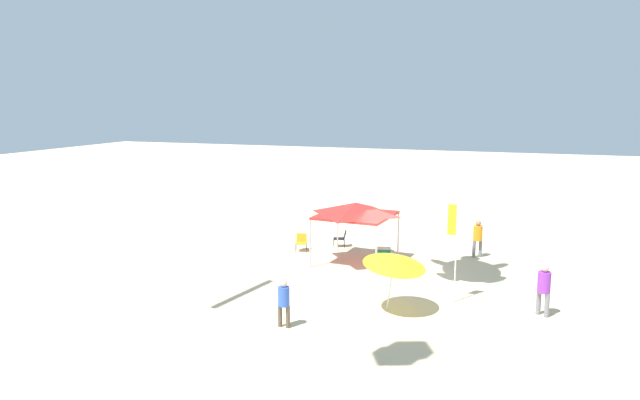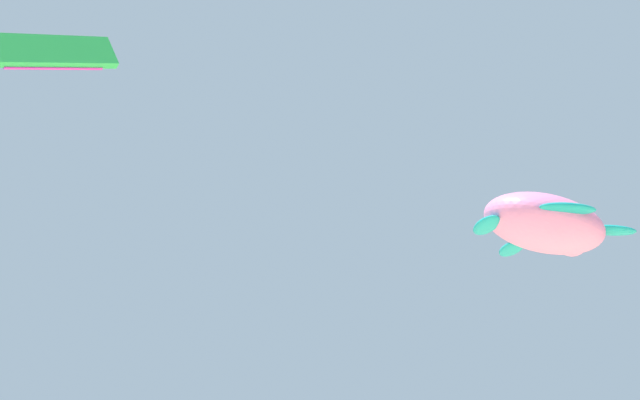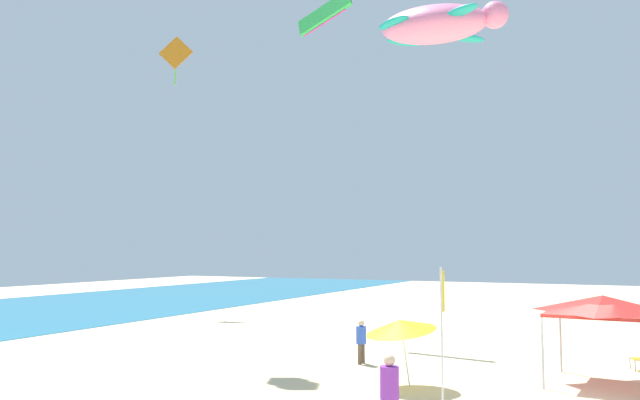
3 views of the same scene
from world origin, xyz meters
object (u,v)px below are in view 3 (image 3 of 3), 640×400
object	(u,v)px
banner_flag	(442,322)
person_by_tent	(389,388)
kite_diamond_orange	(176,55)
canopy_tent	(603,306)
person_watching_sky	(361,338)
kite_parafoil_green	(325,14)
kite_turtle_pink	(437,24)
beach_umbrella	(400,326)

from	to	relation	value
banner_flag	person_by_tent	size ratio (longest dim) A/B	2.03
person_by_tent	kite_diamond_orange	size ratio (longest dim) A/B	0.49
canopy_tent	person_by_tent	xyz separation A→B (m)	(-7.81, 4.17, -1.35)
person_by_tent	kite_diamond_orange	xyz separation A→B (m)	(21.24, 23.75, 17.15)
banner_flag	person_watching_sky	distance (m)	6.56
kite_parafoil_green	kite_turtle_pink	bearing A→B (deg)	138.79
kite_parafoil_green	kite_diamond_orange	bearing A→B (deg)	-16.80
kite_diamond_orange	kite_parafoil_green	world-z (taller)	kite_diamond_orange
canopy_tent	person_by_tent	bearing A→B (deg)	151.88
kite_diamond_orange	person_by_tent	bearing A→B (deg)	109.58
person_by_tent	kite_turtle_pink	size ratio (longest dim) A/B	0.43
person_by_tent	canopy_tent	bearing A→B (deg)	6.69
canopy_tent	banner_flag	bearing A→B (deg)	141.66
canopy_tent	kite_turtle_pink	size ratio (longest dim) A/B	0.80
beach_umbrella	kite_turtle_pink	bearing A→B (deg)	-43.75
beach_umbrella	banner_flag	bearing A→B (deg)	-134.95
person_watching_sky	person_by_tent	size ratio (longest dim) A/B	0.88
canopy_tent	beach_umbrella	xyz separation A→B (m)	(-3.01, 5.54, -0.58)
kite_diamond_orange	kite_parafoil_green	distance (m)	16.34
person_by_tent	beach_umbrella	bearing A→B (deg)	50.66
canopy_tent	beach_umbrella	bearing A→B (deg)	118.51
person_watching_sky	kite_diamond_orange	world-z (taller)	kite_diamond_orange
person_watching_sky	person_by_tent	xyz separation A→B (m)	(-7.83, -3.89, 0.13)
banner_flag	kite_turtle_pink	world-z (taller)	kite_turtle_pink
canopy_tent	person_watching_sky	distance (m)	8.20
canopy_tent	person_watching_sky	bearing A→B (deg)	89.89
banner_flag	canopy_tent	bearing A→B (deg)	-38.34
person_by_tent	kite_diamond_orange	distance (m)	36.18
canopy_tent	banner_flag	distance (m)	6.09
beach_umbrella	person_by_tent	world-z (taller)	beach_umbrella
kite_diamond_orange	kite_turtle_pink	distance (m)	28.81
banner_flag	kite_turtle_pink	xyz separation A→B (m)	(2.80, 0.77, 9.20)
canopy_tent	person_watching_sky	size ratio (longest dim) A/B	2.14
beach_umbrella	kite_turtle_pink	distance (m)	9.69
canopy_tent	banner_flag	size ratio (longest dim) A/B	0.92
banner_flag	kite_diamond_orange	size ratio (longest dim) A/B	1.00
beach_umbrella	person_watching_sky	world-z (taller)	beach_umbrella
canopy_tent	person_watching_sky	xyz separation A→B (m)	(0.02, 8.06, -1.48)
person_by_tent	kite_turtle_pink	bearing A→B (deg)	38.42
kite_parafoil_green	banner_flag	bearing A→B (deg)	133.69
banner_flag	kite_turtle_pink	distance (m)	9.65
beach_umbrella	kite_diamond_orange	distance (m)	32.24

